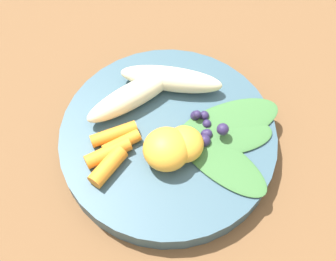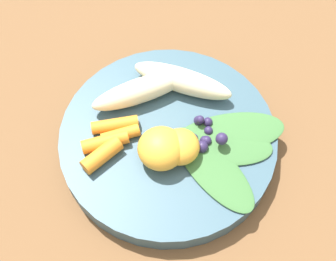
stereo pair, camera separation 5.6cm
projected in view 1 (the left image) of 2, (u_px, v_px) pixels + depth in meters
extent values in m
plane|color=brown|center=(168.00, 146.00, 0.59)|extent=(2.40, 2.40, 0.00)
cylinder|color=#385666|center=(168.00, 140.00, 0.58)|extent=(0.27, 0.27, 0.03)
ellipsoid|color=beige|center=(133.00, 95.00, 0.58)|extent=(0.10, 0.12, 0.03)
ellipsoid|color=beige|center=(173.00, 79.00, 0.59)|extent=(0.05, 0.13, 0.03)
ellipsoid|color=#F4A833|center=(184.00, 144.00, 0.54)|extent=(0.05, 0.05, 0.03)
ellipsoid|color=#F4A833|center=(167.00, 149.00, 0.54)|extent=(0.06, 0.06, 0.04)
cylinder|color=orange|center=(114.00, 134.00, 0.56)|extent=(0.04, 0.06, 0.02)
cylinder|color=orange|center=(122.00, 143.00, 0.55)|extent=(0.04, 0.05, 0.02)
cylinder|color=orange|center=(108.00, 153.00, 0.55)|extent=(0.04, 0.06, 0.02)
cylinder|color=orange|center=(108.00, 167.00, 0.54)|extent=(0.05, 0.04, 0.02)
sphere|color=#2D234C|center=(207.00, 132.00, 0.56)|extent=(0.01, 0.01, 0.01)
sphere|color=#2D234C|center=(194.00, 136.00, 0.56)|extent=(0.01, 0.01, 0.01)
sphere|color=#2D234C|center=(207.00, 124.00, 0.57)|extent=(0.01, 0.01, 0.01)
sphere|color=#2D234C|center=(205.00, 141.00, 0.56)|extent=(0.01, 0.01, 0.01)
sphere|color=#2D234C|center=(195.00, 116.00, 0.58)|extent=(0.01, 0.01, 0.01)
sphere|color=#2D234C|center=(206.00, 133.00, 0.56)|extent=(0.01, 0.01, 0.01)
sphere|color=#2D234C|center=(204.00, 116.00, 0.58)|extent=(0.01, 0.01, 0.01)
sphere|color=#2D234C|center=(201.00, 140.00, 0.56)|extent=(0.01, 0.01, 0.01)
sphere|color=#2D234C|center=(194.00, 143.00, 0.56)|extent=(0.01, 0.01, 0.01)
sphere|color=#2D234C|center=(197.00, 114.00, 0.57)|extent=(0.01, 0.01, 0.01)
sphere|color=#2D234C|center=(223.00, 127.00, 0.55)|extent=(0.01, 0.01, 0.01)
ellipsoid|color=#3D7038|center=(219.00, 160.00, 0.55)|extent=(0.12, 0.14, 0.01)
ellipsoid|color=#3D7038|center=(223.00, 137.00, 0.56)|extent=(0.07, 0.13, 0.01)
ellipsoid|color=#3D7038|center=(228.00, 123.00, 0.57)|extent=(0.11, 0.15, 0.01)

